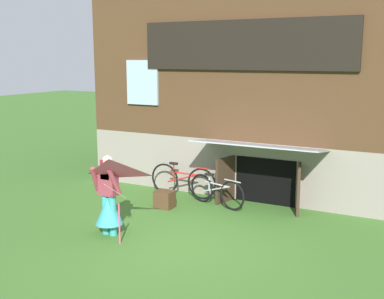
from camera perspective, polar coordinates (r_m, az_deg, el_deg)
The scene contains 7 objects.
ground_plane at distance 8.87m, azimuth -1.53°, elevation -10.94°, with size 60.00×60.00×0.00m, color #3D6B28.
log_house at distance 13.12m, azimuth 9.86°, elevation 8.71°, with size 8.41×5.70×5.67m.
person at distance 9.18m, azimuth -9.82°, elevation -6.11°, with size 0.60×0.52×1.52m.
kite at distance 8.34m, azimuth -9.71°, elevation -3.84°, with size 1.06×1.10×1.46m.
bicycle_silver at distance 10.85m, azimuth 2.92°, elevation -4.90°, with size 1.51×0.47×0.71m.
bicycle_red at distance 11.57m, azimuth -1.10°, elevation -3.67°, with size 1.77×0.09×0.80m.
wooden_crate at distance 10.77m, azimuth -3.26°, elevation -5.89°, with size 0.39×0.34×0.38m, color #4C331E.
Camera 1 is at (4.02, -7.19, 3.30)m, focal length 45.15 mm.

